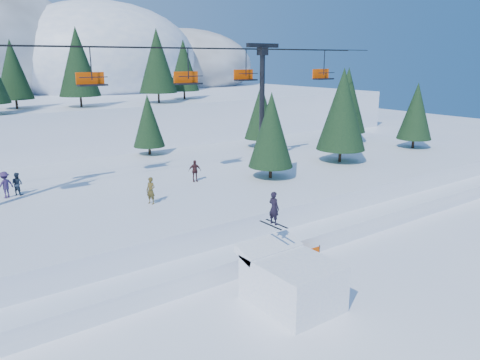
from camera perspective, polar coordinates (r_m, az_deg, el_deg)
ground at (r=21.87m, az=5.50°, el=-17.40°), size 160.00×160.00×0.00m
mid_shelf at (r=35.62m, az=-14.00°, el=-2.66°), size 70.00×22.00×2.50m
berm at (r=27.37m, az=-5.76°, el=-9.20°), size 70.00×6.00×1.10m
jump_kicker at (r=23.12m, az=6.22°, el=-11.97°), size 3.38×4.60×5.30m
chairlift at (r=34.96m, az=-11.88°, el=10.64°), size 46.00×3.21×10.28m
conifer_stand at (r=34.12m, az=-16.58°, el=6.29°), size 64.99×17.20×9.94m
distant_skiers at (r=33.86m, az=-18.45°, el=-0.16°), size 30.52×8.18×1.81m
banner_near at (r=27.46m, az=7.48°, el=-9.19°), size 2.86×0.18×0.90m
banner_far at (r=32.41m, az=11.65°, el=-5.59°), size 2.68×1.05×0.90m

